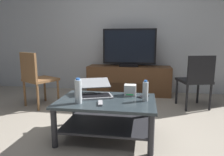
# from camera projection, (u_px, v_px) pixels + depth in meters

# --- Properties ---
(ground_plane) EXTENTS (7.68, 7.68, 0.00)m
(ground_plane) POSITION_uv_depth(u_px,v_px,m) (104.00, 137.00, 2.32)
(ground_plane) COLOR #9E9384
(back_wall) EXTENTS (6.40, 0.12, 2.80)m
(back_wall) POSITION_uv_depth(u_px,v_px,m) (125.00, 24.00, 4.27)
(back_wall) COLOR silver
(back_wall) RESTS_ON ground
(coffee_table) EXTENTS (1.06, 0.71, 0.44)m
(coffee_table) POSITION_uv_depth(u_px,v_px,m) (107.00, 111.00, 2.27)
(coffee_table) COLOR #2D383D
(coffee_table) RESTS_ON ground
(media_cabinet) EXTENTS (1.64, 0.46, 0.57)m
(media_cabinet) POSITION_uv_depth(u_px,v_px,m) (129.00, 80.00, 4.15)
(media_cabinet) COLOR brown
(media_cabinet) RESTS_ON ground
(television) EXTENTS (1.03, 0.20, 0.73)m
(television) POSITION_uv_depth(u_px,v_px,m) (129.00, 48.00, 4.01)
(television) COLOR black
(television) RESTS_ON media_cabinet
(dining_chair) EXTENTS (0.54, 0.54, 0.85)m
(dining_chair) POSITION_uv_depth(u_px,v_px,m) (196.00, 79.00, 3.21)
(dining_chair) COLOR black
(dining_chair) RESTS_ON ground
(side_chair) EXTENTS (0.60, 0.60, 0.89)m
(side_chair) POSITION_uv_depth(u_px,v_px,m) (36.00, 77.00, 3.30)
(side_chair) COLOR brown
(side_chair) RESTS_ON ground
(laptop) EXTENTS (0.48, 0.50, 0.17)m
(laptop) POSITION_uv_depth(u_px,v_px,m) (95.00, 91.00, 2.41)
(laptop) COLOR gray
(laptop) RESTS_ON coffee_table
(router_box) EXTENTS (0.14, 0.12, 0.13)m
(router_box) POSITION_uv_depth(u_px,v_px,m) (130.00, 90.00, 2.42)
(router_box) COLOR white
(router_box) RESTS_ON coffee_table
(water_bottle_near) EXTENTS (0.07, 0.07, 0.26)m
(water_bottle_near) POSITION_uv_depth(u_px,v_px,m) (78.00, 91.00, 2.10)
(water_bottle_near) COLOR silver
(water_bottle_near) RESTS_ON coffee_table
(water_bottle_far) EXTENTS (0.06, 0.06, 0.23)m
(water_bottle_far) POSITION_uv_depth(u_px,v_px,m) (145.00, 91.00, 2.18)
(water_bottle_far) COLOR silver
(water_bottle_far) RESTS_ON coffee_table
(cell_phone) EXTENTS (0.14, 0.15, 0.01)m
(cell_phone) POSITION_uv_depth(u_px,v_px,m) (143.00, 96.00, 2.36)
(cell_phone) COLOR black
(cell_phone) RESTS_ON coffee_table
(tv_remote) EXTENTS (0.08, 0.17, 0.02)m
(tv_remote) POSITION_uv_depth(u_px,v_px,m) (100.00, 103.00, 2.09)
(tv_remote) COLOR #99999E
(tv_remote) RESTS_ON coffee_table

